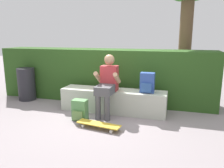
{
  "coord_description": "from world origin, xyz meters",
  "views": [
    {
      "loc": [
        1.28,
        -4.04,
        1.62
      ],
      "look_at": [
        -0.08,
        0.58,
        0.56
      ],
      "focal_mm": 36.08,
      "sensor_mm": 36.0,
      "label": 1
    }
  ],
  "objects_px": {
    "backpack_on_bench": "(147,83)",
    "trash_bin": "(27,84)",
    "bench_main": "(113,101)",
    "backpack_on_ground": "(80,110)",
    "person_skater": "(107,83)",
    "skateboard_near_person": "(99,124)"
  },
  "relations": [
    {
      "from": "backpack_on_bench",
      "to": "trash_bin",
      "type": "distance_m",
      "value": 3.08
    },
    {
      "from": "backpack_on_bench",
      "to": "backpack_on_ground",
      "type": "relative_size",
      "value": 1.0
    },
    {
      "from": "person_skater",
      "to": "trash_bin",
      "type": "relative_size",
      "value": 1.51
    },
    {
      "from": "trash_bin",
      "to": "bench_main",
      "type": "bearing_deg",
      "value": -6.08
    },
    {
      "from": "bench_main",
      "to": "backpack_on_bench",
      "type": "distance_m",
      "value": 0.83
    },
    {
      "from": "skateboard_near_person",
      "to": "backpack_on_ground",
      "type": "height_order",
      "value": "backpack_on_ground"
    },
    {
      "from": "backpack_on_bench",
      "to": "backpack_on_ground",
      "type": "height_order",
      "value": "backpack_on_bench"
    },
    {
      "from": "person_skater",
      "to": "skateboard_near_person",
      "type": "xyz_separation_m",
      "value": [
        0.07,
        -0.72,
        -0.6
      ]
    },
    {
      "from": "person_skater",
      "to": "backpack_on_bench",
      "type": "height_order",
      "value": "person_skater"
    },
    {
      "from": "bench_main",
      "to": "backpack_on_ground",
      "type": "xyz_separation_m",
      "value": [
        -0.48,
        -0.66,
        -0.05
      ]
    },
    {
      "from": "bench_main",
      "to": "backpack_on_bench",
      "type": "height_order",
      "value": "backpack_on_bench"
    },
    {
      "from": "bench_main",
      "to": "person_skater",
      "type": "distance_m",
      "value": 0.49
    },
    {
      "from": "bench_main",
      "to": "trash_bin",
      "type": "relative_size",
      "value": 2.74
    },
    {
      "from": "person_skater",
      "to": "backpack_on_ground",
      "type": "xyz_separation_m",
      "value": [
        -0.42,
        -0.43,
        -0.48
      ]
    },
    {
      "from": "backpack_on_ground",
      "to": "trash_bin",
      "type": "height_order",
      "value": "trash_bin"
    },
    {
      "from": "bench_main",
      "to": "skateboard_near_person",
      "type": "xyz_separation_m",
      "value": [
        0.01,
        -0.95,
        -0.16
      ]
    },
    {
      "from": "backpack_on_ground",
      "to": "trash_bin",
      "type": "distance_m",
      "value": 2.08
    },
    {
      "from": "bench_main",
      "to": "backpack_on_ground",
      "type": "bearing_deg",
      "value": -126.33
    },
    {
      "from": "bench_main",
      "to": "person_skater",
      "type": "xyz_separation_m",
      "value": [
        -0.06,
        -0.22,
        0.43
      ]
    },
    {
      "from": "backpack_on_bench",
      "to": "backpack_on_ground",
      "type": "distance_m",
      "value": 1.44
    },
    {
      "from": "bench_main",
      "to": "person_skater",
      "type": "relative_size",
      "value": 1.82
    },
    {
      "from": "skateboard_near_person",
      "to": "backpack_on_ground",
      "type": "bearing_deg",
      "value": 149.19
    }
  ]
}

